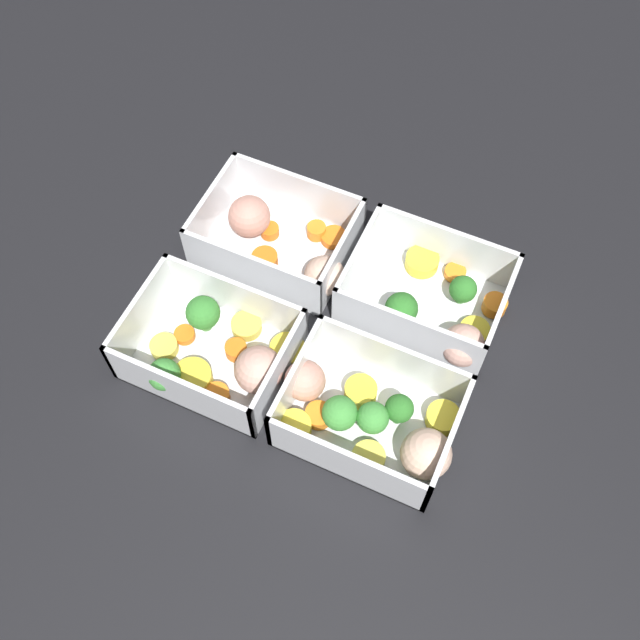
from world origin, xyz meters
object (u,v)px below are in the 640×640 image
at_px(container_far_right, 435,303).
at_px(container_far_left, 278,240).
at_px(container_near_left, 219,353).
at_px(container_near_right, 370,418).

bearing_deg(container_far_right, container_far_left, 178.44).
relative_size(container_near_left, container_near_right, 0.90).
xyz_separation_m(container_near_left, container_near_right, (0.17, -0.00, 0.00)).
distance_m(container_near_left, container_near_right, 0.17).
bearing_deg(container_near_right, container_far_left, 138.63).
xyz_separation_m(container_far_left, container_far_right, (0.18, -0.01, -0.00)).
relative_size(container_near_right, container_far_right, 1.13).
relative_size(container_near_right, container_far_left, 1.10).
height_order(container_near_left, container_far_left, same).
distance_m(container_far_left, container_far_right, 0.18).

